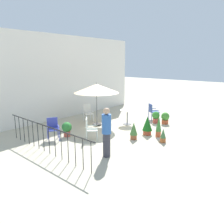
# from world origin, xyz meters

# --- Properties ---
(ground_plane) EXTENTS (60.00, 60.00, 0.00)m
(ground_plane) POSITION_xyz_m (0.00, 0.00, 0.00)
(ground_plane) COLOR #B9B096
(villa_facade) EXTENTS (11.26, 0.30, 4.65)m
(villa_facade) POSITION_xyz_m (0.00, 3.86, 2.33)
(villa_facade) COLOR white
(villa_facade) RESTS_ON ground
(terrace_railing) EXTENTS (0.03, 5.04, 1.01)m
(terrace_railing) POSITION_xyz_m (-3.54, -0.00, 0.68)
(terrace_railing) COLOR black
(terrace_railing) RESTS_ON ground
(patio_umbrella_0) EXTENTS (2.25, 2.25, 2.18)m
(patio_umbrella_0) POSITION_xyz_m (0.13, 1.15, 1.89)
(patio_umbrella_0) COLOR #2D2D2D
(patio_umbrella_0) RESTS_ON ground
(cafe_table_0) EXTENTS (0.78, 0.78, 0.76)m
(cafe_table_0) POSITION_xyz_m (1.30, 0.09, 0.53)
(cafe_table_0) COLOR white
(cafe_table_0) RESTS_ON ground
(patio_chair_0) EXTENTS (0.58, 0.61, 0.93)m
(patio_chair_0) POSITION_xyz_m (0.40, 2.13, 0.52)
(patio_chair_0) COLOR white
(patio_chair_0) RESTS_ON ground
(patio_chair_1) EXTENTS (0.67, 0.67, 0.89)m
(patio_chair_1) POSITION_xyz_m (3.07, -0.34, 0.51)
(patio_chair_1) COLOR #30468F
(patio_chair_1) RESTS_ON ground
(patio_chair_2) EXTENTS (0.68, 0.68, 0.92)m
(patio_chair_2) POSITION_xyz_m (-1.55, -0.13, 0.51)
(patio_chair_2) COLOR silver
(patio_chair_2) RESTS_ON ground
(patio_chair_3) EXTENTS (0.64, 0.64, 0.92)m
(patio_chair_3) POSITION_xyz_m (-2.59, 1.01, 0.54)
(patio_chair_3) COLOR #3641A2
(patio_chair_3) RESTS_ON ground
(potted_plant_0) EXTENTS (0.44, 0.44, 0.64)m
(potted_plant_0) POSITION_xyz_m (-1.97, 0.89, 0.36)
(potted_plant_0) COLOR #B95241
(potted_plant_0) RESTS_ON ground
(potted_plant_1) EXTENTS (0.33, 0.33, 0.73)m
(potted_plant_1) POSITION_xyz_m (-0.33, -1.51, 0.39)
(potted_plant_1) COLOR #A05633
(potted_plant_1) RESTS_ON ground
(potted_plant_2) EXTENTS (0.43, 0.43, 0.61)m
(potted_plant_2) POSITION_xyz_m (2.70, -1.34, 0.33)
(potted_plant_2) COLOR #AF4C2D
(potted_plant_2) RESTS_ON ground
(potted_plant_3) EXTENTS (0.24, 0.24, 0.94)m
(potted_plant_3) POSITION_xyz_m (0.65, -2.13, 0.48)
(potted_plant_3) COLOR #BA5430
(potted_plant_3) RESTS_ON ground
(potted_plant_4) EXTENTS (0.44, 0.44, 0.85)m
(potted_plant_4) POSITION_xyz_m (0.56, -1.61, 0.45)
(potted_plant_4) COLOR #B14F33
(potted_plant_4) RESTS_ON ground
(potted_plant_5) EXTENTS (0.24, 0.24, 0.58)m
(potted_plant_5) POSITION_xyz_m (0.16, -2.62, 0.28)
(potted_plant_5) COLOR #AB5A2B
(potted_plant_5) RESTS_ON ground
(potted_plant_6) EXTENTS (0.40, 0.41, 0.63)m
(potted_plant_6) POSITION_xyz_m (2.50, -0.89, 0.35)
(potted_plant_6) COLOR #A84739
(potted_plant_6) RESTS_ON ground
(standing_person) EXTENTS (0.35, 0.35, 1.72)m
(standing_person) POSITION_xyz_m (-2.36, -1.84, 0.89)
(standing_person) COLOR #33333D
(standing_person) RESTS_ON ground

